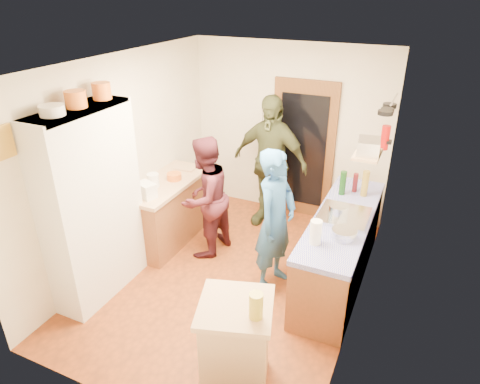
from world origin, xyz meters
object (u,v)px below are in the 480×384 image
Objects in this scene: right_counter_base at (340,251)px; person_hob at (277,222)px; island_base at (236,347)px; person_back at (270,162)px; hutch_body at (93,206)px; person_left at (209,197)px.

person_hob is (-0.67, -0.40, 0.44)m from right_counter_base.
person_back is (-0.79, 2.87, 0.55)m from island_base.
right_counter_base is at bearing 75.52° from island_base.
island_base is at bearing -16.41° from hutch_body.
right_counter_base is (2.50, 1.30, -0.68)m from hutch_body.
person_back is (-1.28, 0.97, 0.56)m from right_counter_base.
person_hob is (-0.18, 1.49, 0.43)m from island_base.
person_back is at bearing 33.15° from person_hob.
person_back is (-0.61, 1.37, 0.12)m from person_hob.
person_hob is 1.06× the size of person_left.
right_counter_base is 1.77m from person_left.
person_hob reaches higher than island_base.
person_hob reaches higher than person_left.
person_hob reaches higher than right_counter_base.
right_counter_base is at bearing -49.85° from person_hob.
person_hob is at bearing -149.13° from right_counter_base.
person_back reaches higher than person_left.
right_counter_base is 1.70m from person_back.
island_base is 0.44× the size of person_back.
person_left is at bearing 57.52° from hutch_body.
person_back reaches higher than island_base.
island_base is 0.53× the size of person_left.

